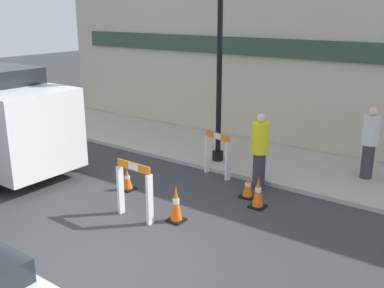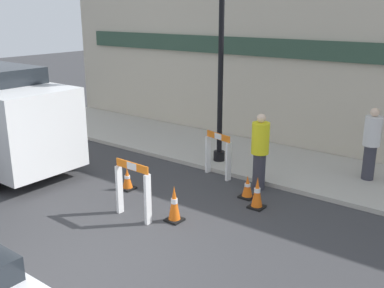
# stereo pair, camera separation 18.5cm
# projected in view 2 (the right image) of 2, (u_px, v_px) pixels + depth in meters

# --- Properties ---
(ground_plane) EXTENTS (60.00, 60.00, 0.00)m
(ground_plane) POSITION_uv_depth(u_px,v_px,m) (97.00, 265.00, 6.99)
(ground_plane) COLOR #38383A
(sidewalk_slab) EXTENTS (18.00, 2.84, 0.10)m
(sidewalk_slab) POSITION_uv_depth(u_px,v_px,m) (274.00, 163.00, 11.48)
(sidewalk_slab) COLOR #ADA89E
(sidewalk_slab) RESTS_ON ground_plane
(storefront_facade) EXTENTS (18.00, 0.22, 5.50)m
(storefront_facade) POSITION_uv_depth(u_px,v_px,m) (306.00, 51.00, 11.83)
(storefront_facade) COLOR #BCB29E
(storefront_facade) RESTS_ON ground_plane
(streetlamp_post) EXTENTS (0.44, 0.44, 5.58)m
(streetlamp_post) POSITION_uv_depth(u_px,v_px,m) (222.00, 16.00, 10.48)
(streetlamp_post) COLOR black
(streetlamp_post) RESTS_ON sidewalk_slab
(barricade_0) EXTENTS (0.77, 0.30, 1.06)m
(barricade_0) POSITION_uv_depth(u_px,v_px,m) (218.00, 154.00, 10.53)
(barricade_0) COLOR white
(barricade_0) RESTS_ON ground_plane
(barricade_1) EXTENTS (0.83, 0.16, 1.12)m
(barricade_1) POSITION_uv_depth(u_px,v_px,m) (133.00, 189.00, 8.39)
(barricade_1) COLOR white
(barricade_1) RESTS_ON ground_plane
(traffic_cone_0) EXTENTS (0.30, 0.30, 0.49)m
(traffic_cone_0) POSITION_uv_depth(u_px,v_px,m) (247.00, 187.00, 9.41)
(traffic_cone_0) COLOR black
(traffic_cone_0) RESTS_ON ground_plane
(traffic_cone_1) EXTENTS (0.30, 0.30, 0.71)m
(traffic_cone_1) POSITION_uv_depth(u_px,v_px,m) (174.00, 204.00, 8.35)
(traffic_cone_1) COLOR black
(traffic_cone_1) RESTS_ON ground_plane
(traffic_cone_2) EXTENTS (0.30, 0.30, 0.66)m
(traffic_cone_2) POSITION_uv_depth(u_px,v_px,m) (257.00, 193.00, 8.90)
(traffic_cone_2) COLOR black
(traffic_cone_2) RESTS_ON ground_plane
(traffic_cone_3) EXTENTS (0.30, 0.30, 0.49)m
(traffic_cone_3) POSITION_uv_depth(u_px,v_px,m) (127.00, 179.00, 9.86)
(traffic_cone_3) COLOR black
(traffic_cone_3) RESTS_ON ground_plane
(person_worker) EXTENTS (0.54, 0.54, 1.70)m
(person_worker) POSITION_uv_depth(u_px,v_px,m) (260.00, 150.00, 9.69)
(person_worker) COLOR #33333D
(person_worker) RESTS_ON ground_plane
(person_pedestrian) EXTENTS (0.40, 0.40, 1.66)m
(person_pedestrian) POSITION_uv_depth(u_px,v_px,m) (371.00, 142.00, 9.99)
(person_pedestrian) COLOR #33333D
(person_pedestrian) RESTS_ON sidewalk_slab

